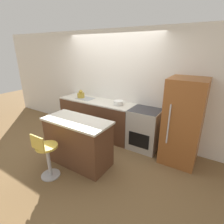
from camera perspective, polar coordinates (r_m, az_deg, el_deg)
The scene contains 9 objects.
ground_plane at distance 4.42m, azimuth -4.27°, elevation -9.39°, with size 14.00×14.00×0.00m, color brown.
wall_back at distance 4.46m, azimuth 0.18°, elevation 8.84°, with size 8.00×0.06×2.60m.
back_counter at distance 4.61m, azimuth -5.15°, elevation -1.75°, with size 2.01×0.59×0.93m.
kitchen_island at distance 3.51m, azimuth -10.99°, elevation -9.44°, with size 1.32×0.62×0.92m.
oven_range at distance 4.00m, azimuth 10.51°, elevation -5.54°, with size 0.66×0.60×0.93m.
refrigerator at distance 3.62m, azimuth 22.16°, elevation -3.04°, with size 0.66×0.72×1.68m.
stool_chair at distance 3.29m, azimuth -20.59°, elevation -13.09°, with size 0.37×0.37×0.87m.
kettle at distance 4.74m, azimuth -10.13°, elevation 5.63°, with size 0.19×0.19×0.21m.
mixing_bowl at distance 4.09m, azimuth 2.09°, elevation 3.08°, with size 0.23×0.23×0.09m.
Camera 1 is at (2.31, -3.07, 2.18)m, focal length 28.00 mm.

